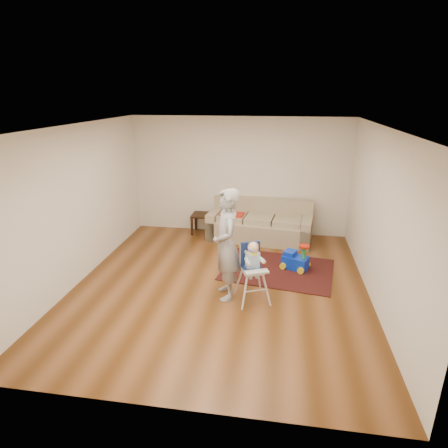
# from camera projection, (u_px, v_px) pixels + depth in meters

# --- Properties ---
(ground) EXTENTS (5.50, 5.50, 0.00)m
(ground) POSITION_uv_depth(u_px,v_px,m) (220.00, 285.00, 6.54)
(ground) COLOR #522C0F
(ground) RESTS_ON ground
(room_envelope) EXTENTS (5.04, 5.52, 2.72)m
(room_envelope) POSITION_uv_depth(u_px,v_px,m) (225.00, 174.00, 6.41)
(room_envelope) COLOR silver
(room_envelope) RESTS_ON ground
(sofa) EXTENTS (2.41, 1.22, 0.89)m
(sofa) POSITION_uv_depth(u_px,v_px,m) (260.00, 221.00, 8.46)
(sofa) COLOR gray
(sofa) RESTS_ON ground
(side_table) EXTENTS (0.47, 0.47, 0.47)m
(side_table) POSITION_uv_depth(u_px,v_px,m) (202.00, 223.00, 8.93)
(side_table) COLOR black
(side_table) RESTS_ON ground
(area_rug) EXTENTS (2.22, 1.80, 0.02)m
(area_rug) POSITION_uv_depth(u_px,v_px,m) (278.00, 269.00, 7.11)
(area_rug) COLOR black
(area_rug) RESTS_ON ground
(ride_on_toy) EXTENTS (0.56, 0.49, 0.51)m
(ride_on_toy) POSITION_uv_depth(u_px,v_px,m) (296.00, 256.00, 7.06)
(ride_on_toy) COLOR #0B32D4
(ride_on_toy) RESTS_ON area_rug
(toy_ball) EXTENTS (0.14, 0.14, 0.14)m
(toy_ball) POSITION_uv_depth(u_px,v_px,m) (251.00, 272.00, 6.85)
(toy_ball) COLOR #0B32D4
(toy_ball) RESTS_ON area_rug
(high_chair) EXTENTS (0.62, 0.62, 1.02)m
(high_chair) POSITION_uv_depth(u_px,v_px,m) (252.00, 273.00, 5.92)
(high_chair) COLOR silver
(high_chair) RESTS_ON ground
(adult) EXTENTS (0.61, 0.76, 1.82)m
(adult) POSITION_uv_depth(u_px,v_px,m) (227.00, 245.00, 5.91)
(adult) COLOR gray
(adult) RESTS_ON ground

